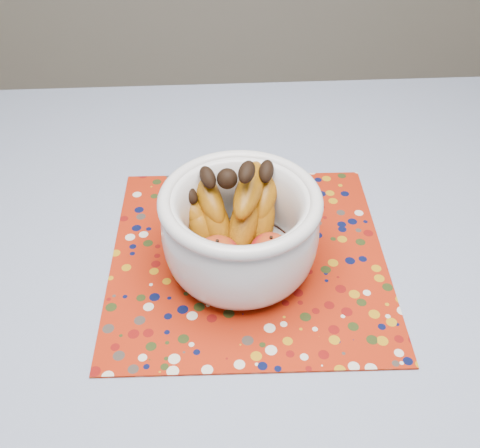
# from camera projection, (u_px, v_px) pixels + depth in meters

# --- Properties ---
(table) EXTENTS (1.20, 1.20, 0.75)m
(table) POSITION_uv_depth(u_px,v_px,m) (257.00, 319.00, 0.94)
(table) COLOR brown
(table) RESTS_ON ground
(tablecloth) EXTENTS (1.32, 1.32, 0.01)m
(tablecloth) POSITION_uv_depth(u_px,v_px,m) (258.00, 287.00, 0.88)
(tablecloth) COLOR slate
(tablecloth) RESTS_ON table
(placemat) EXTENTS (0.46, 0.46, 0.00)m
(placemat) POSITION_uv_depth(u_px,v_px,m) (248.00, 256.00, 0.92)
(placemat) COLOR #9C1D08
(placemat) RESTS_ON tablecloth
(fruit_bowl) EXTENTS (0.26, 0.25, 0.18)m
(fruit_bowl) POSITION_uv_depth(u_px,v_px,m) (237.00, 223.00, 0.86)
(fruit_bowl) COLOR silver
(fruit_bowl) RESTS_ON placemat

